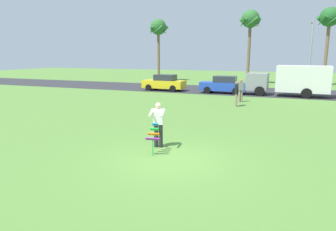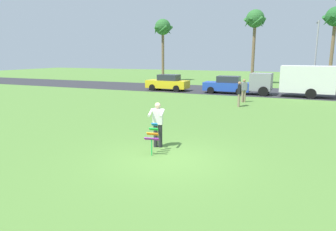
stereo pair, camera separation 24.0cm
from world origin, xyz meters
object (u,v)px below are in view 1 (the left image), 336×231
(person_walker_near, at_px, (241,90))
(kite_held, at_px, (154,135))
(parked_car_yellow, at_px, (164,83))
(parked_truck_grey_van, at_px, (292,80))
(palm_tree_left_near, at_px, (158,30))
(palm_tree_centre_far, at_px, (329,20))
(palm_tree_right_near, at_px, (250,22))
(person_kite_flyer, at_px, (158,123))
(person_walker_far, at_px, (236,93))
(streetlight_pole, at_px, (311,50))
(parked_car_blue, at_px, (223,85))

(person_walker_near, bearing_deg, kite_held, -94.50)
(kite_held, height_order, parked_car_yellow, parked_car_yellow)
(parked_car_yellow, bearing_deg, parked_truck_grey_van, 0.01)
(palm_tree_left_near, xyz_separation_m, palm_tree_centre_far, (20.39, 0.40, 0.40))
(palm_tree_right_near, height_order, palm_tree_centre_far, palm_tree_right_near)
(person_kite_flyer, distance_m, kite_held, 0.87)
(palm_tree_left_near, bearing_deg, kite_held, -66.96)
(parked_car_yellow, xyz_separation_m, parked_truck_grey_van, (11.84, 0.00, 0.64))
(parked_truck_grey_van, xyz_separation_m, person_walker_far, (-3.59, -7.04, -0.48))
(streetlight_pole, bearing_deg, person_walker_far, -109.85)
(streetlight_pole, bearing_deg, kite_held, -103.73)
(palm_tree_left_near, distance_m, person_walker_far, 22.70)
(palm_tree_right_near, height_order, streetlight_pole, palm_tree_right_near)
(palm_tree_right_near, bearing_deg, person_walker_near, -84.90)
(parked_car_blue, xyz_separation_m, palm_tree_centre_far, (9.35, 10.75, 6.48))
(person_kite_flyer, distance_m, palm_tree_centre_far, 30.24)
(parked_car_yellow, relative_size, palm_tree_left_near, 0.51)
(parked_car_yellow, bearing_deg, person_walker_far, -40.49)
(parked_car_yellow, bearing_deg, kite_held, -68.76)
(parked_car_yellow, xyz_separation_m, palm_tree_centre_far, (15.31, 10.75, 6.48))
(parked_truck_grey_van, bearing_deg, palm_tree_left_near, 148.54)
(kite_held, distance_m, palm_tree_centre_far, 31.01)
(person_kite_flyer, xyz_separation_m, kite_held, (0.18, -0.81, -0.24))
(streetlight_pole, relative_size, person_walker_far, 4.05)
(person_walker_far, bearing_deg, kite_held, -95.41)
(parked_car_yellow, relative_size, palm_tree_right_near, 0.48)
(parked_car_blue, bearing_deg, parked_truck_grey_van, 0.01)
(kite_held, distance_m, parked_car_yellow, 19.79)
(kite_held, bearing_deg, palm_tree_centre_far, 74.42)
(parked_truck_grey_van, height_order, palm_tree_right_near, palm_tree_right_near)
(palm_tree_centre_far, xyz_separation_m, person_walker_far, (-7.06, -17.79, -6.32))
(palm_tree_centre_far, bearing_deg, parked_truck_grey_van, -107.91)
(person_kite_flyer, relative_size, streetlight_pole, 0.25)
(palm_tree_centre_far, xyz_separation_m, streetlight_pole, (-1.78, -3.16, -3.26))
(kite_held, relative_size, person_walker_far, 0.62)
(palm_tree_left_near, relative_size, streetlight_pole, 1.18)
(parked_car_yellow, relative_size, palm_tree_centre_far, 0.49)
(person_kite_flyer, bearing_deg, person_walker_far, 83.24)
(palm_tree_centre_far, distance_m, streetlight_pole, 4.88)
(person_kite_flyer, relative_size, palm_tree_left_near, 0.21)
(kite_held, xyz_separation_m, palm_tree_centre_far, (8.14, 29.19, 6.54))
(parked_truck_grey_van, bearing_deg, palm_tree_centre_far, 72.09)
(parked_car_yellow, xyz_separation_m, parked_car_blue, (5.96, 0.00, 0.00))
(parked_car_yellow, distance_m, person_walker_near, 9.58)
(person_kite_flyer, xyz_separation_m, parked_car_blue, (-1.03, 17.63, -0.18))
(palm_tree_centre_far, distance_m, person_walker_far, 20.16)
(palm_tree_left_near, distance_m, palm_tree_right_near, 11.98)
(parked_car_yellow, relative_size, streetlight_pole, 0.61)
(palm_tree_centre_far, bearing_deg, parked_car_blue, -131.02)
(person_kite_flyer, xyz_separation_m, palm_tree_right_near, (-0.10, 27.78, 6.38))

